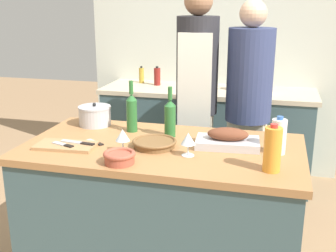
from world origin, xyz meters
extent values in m
cube|color=#3D565B|center=(0.00, 0.00, 0.41)|extent=(1.54, 0.82, 0.82)
cube|color=#A37042|center=(0.00, 0.00, 0.84)|extent=(1.59, 0.85, 0.04)
cube|color=#3D565B|center=(0.00, 1.57, 0.42)|extent=(1.89, 0.58, 0.84)
cube|color=beige|center=(0.00, 1.57, 0.86)|extent=(1.95, 0.60, 0.04)
cube|color=silver|center=(0.00, 1.92, 1.27)|extent=(2.45, 0.10, 2.55)
cube|color=#BCBCC1|center=(0.36, 0.07, 0.89)|extent=(0.37, 0.23, 0.04)
ellipsoid|color=brown|center=(0.36, 0.07, 0.94)|extent=(0.24, 0.14, 0.07)
cylinder|color=brown|center=(-0.04, -0.04, 0.88)|extent=(0.23, 0.23, 0.03)
torus|color=brown|center=(-0.04, -0.04, 0.90)|extent=(0.25, 0.25, 0.02)
cube|color=#AD7F51|center=(-0.52, -0.16, 0.87)|extent=(0.35, 0.20, 0.02)
cylinder|color=#B7B7BC|center=(-0.54, 0.29, 0.92)|extent=(0.21, 0.21, 0.12)
cylinder|color=#B7B7BC|center=(-0.54, 0.29, 0.99)|extent=(0.22, 0.22, 0.01)
sphere|color=black|center=(-0.54, 0.29, 1.01)|extent=(0.02, 0.02, 0.02)
cylinder|color=#A84C38|center=(-0.14, -0.32, 0.89)|extent=(0.15, 0.15, 0.05)
torus|color=#A84C38|center=(-0.14, -0.32, 0.91)|extent=(0.17, 0.17, 0.02)
cylinder|color=orange|center=(0.61, -0.23, 0.97)|extent=(0.09, 0.09, 0.22)
cylinder|color=red|center=(0.61, -0.23, 1.09)|extent=(0.04, 0.04, 0.02)
cylinder|color=white|center=(0.64, 0.04, 0.96)|extent=(0.08, 0.08, 0.19)
cylinder|color=#3360B2|center=(0.64, 0.04, 1.06)|extent=(0.03, 0.03, 0.02)
cylinder|color=#28662D|center=(0.00, 0.18, 0.96)|extent=(0.07, 0.07, 0.19)
cone|color=#28662D|center=(0.00, 0.18, 1.07)|extent=(0.07, 0.07, 0.04)
cylinder|color=#28662D|center=(0.00, 0.18, 1.13)|extent=(0.03, 0.03, 0.08)
cylinder|color=#28662D|center=(-0.26, 0.22, 0.96)|extent=(0.07, 0.07, 0.20)
cone|color=#28662D|center=(-0.26, 0.22, 1.09)|extent=(0.07, 0.07, 0.04)
cylinder|color=#28662D|center=(-0.26, 0.22, 1.15)|extent=(0.03, 0.03, 0.08)
cylinder|color=silver|center=(0.18, -0.12, 0.87)|extent=(0.07, 0.07, 0.00)
cylinder|color=silver|center=(0.18, -0.12, 0.90)|extent=(0.01, 0.01, 0.06)
cone|color=silver|center=(0.18, -0.12, 0.96)|extent=(0.08, 0.08, 0.06)
cylinder|color=silver|center=(-0.18, -0.16, 0.87)|extent=(0.07, 0.07, 0.00)
cylinder|color=silver|center=(-0.18, -0.16, 0.90)|extent=(0.01, 0.01, 0.06)
cone|color=silver|center=(-0.18, -0.16, 0.96)|extent=(0.08, 0.08, 0.06)
cube|color=#B7B7BC|center=(-0.51, -0.12, 0.88)|extent=(0.13, 0.05, 0.01)
cube|color=black|center=(-0.40, -0.14, 0.88)|extent=(0.08, 0.04, 0.01)
cube|color=#B7B7BC|center=(-0.42, -0.04, 0.87)|extent=(0.09, 0.07, 0.01)
cube|color=black|center=(-0.36, -0.08, 0.87)|extent=(0.06, 0.05, 0.01)
cube|color=#B7B7BC|center=(-0.56, -0.17, 0.88)|extent=(0.10, 0.06, 0.01)
cube|color=black|center=(-0.49, -0.20, 0.88)|extent=(0.06, 0.04, 0.01)
cube|color=silver|center=(0.48, 1.53, 0.91)|extent=(0.18, 0.14, 0.06)
cylinder|color=#B7B7BC|center=(0.45, 1.53, 0.99)|extent=(0.13, 0.13, 0.10)
cube|color=silver|center=(0.54, 1.53, 1.02)|extent=(0.05, 0.08, 0.17)
cube|color=silver|center=(0.48, 1.53, 1.15)|extent=(0.17, 0.08, 0.09)
cylinder|color=maroon|center=(-0.50, 1.64, 0.96)|extent=(0.06, 0.06, 0.16)
cylinder|color=black|center=(-0.50, 1.64, 1.05)|extent=(0.03, 0.03, 0.02)
cylinder|color=maroon|center=(0.03, 1.55, 0.98)|extent=(0.06, 0.06, 0.20)
cylinder|color=black|center=(0.03, 1.55, 1.09)|extent=(0.03, 0.03, 0.02)
cylinder|color=#B28E2D|center=(-0.68, 1.72, 0.95)|extent=(0.05, 0.05, 0.15)
cylinder|color=black|center=(-0.68, 1.72, 1.04)|extent=(0.02, 0.02, 0.02)
cube|color=beige|center=(0.04, 0.84, 0.42)|extent=(0.26, 0.18, 0.85)
cylinder|color=#28282D|center=(0.04, 0.84, 1.20)|extent=(0.31, 0.31, 0.71)
sphere|color=#996B4C|center=(0.04, 0.84, 1.66)|extent=(0.21, 0.21, 0.21)
cube|color=silver|center=(0.05, 0.70, 1.00)|extent=(0.24, 0.03, 0.90)
cube|color=beige|center=(0.42, 0.88, 0.40)|extent=(0.29, 0.22, 0.81)
cylinder|color=navy|center=(0.42, 0.88, 1.14)|extent=(0.33, 0.33, 0.67)
sphere|color=#DBAD89|center=(0.42, 0.88, 1.58)|extent=(0.19, 0.19, 0.19)
camera|label=1|loc=(0.60, -2.20, 1.66)|focal=45.00mm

